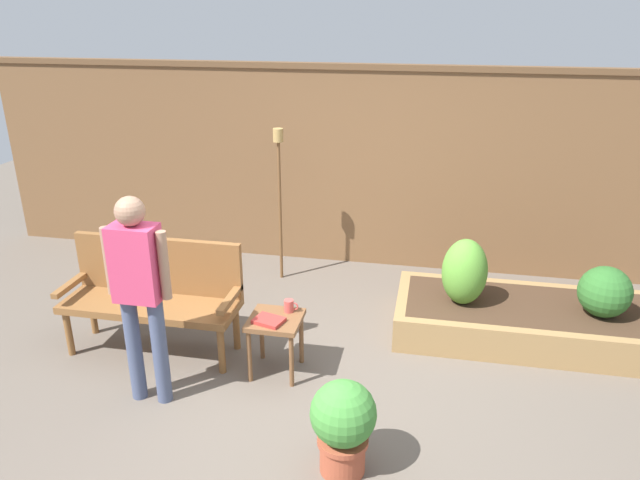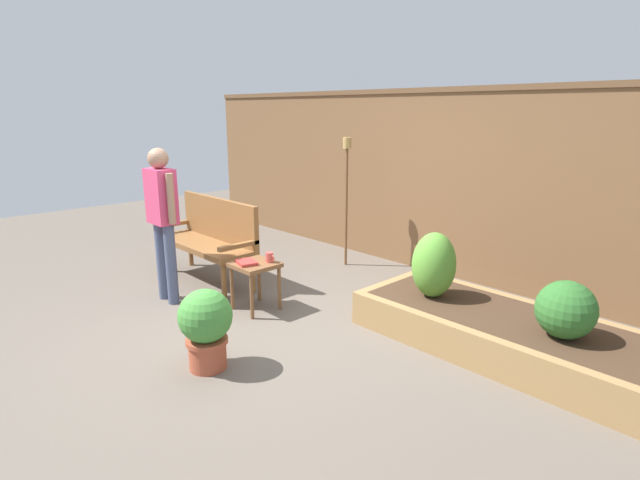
{
  "view_description": "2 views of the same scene",
  "coord_description": "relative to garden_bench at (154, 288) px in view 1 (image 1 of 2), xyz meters",
  "views": [
    {
      "loc": [
        0.78,
        -3.57,
        2.71
      ],
      "look_at": [
        -0.15,
        1.08,
        0.83
      ],
      "focal_mm": 33.35,
      "sensor_mm": 36.0,
      "label": 1
    },
    {
      "loc": [
        3.44,
        -2.42,
        1.92
      ],
      "look_at": [
        0.14,
        0.7,
        0.73
      ],
      "focal_mm": 28.02,
      "sensor_mm": 36.0,
      "label": 2
    }
  ],
  "objects": [
    {
      "name": "shrub_near_bench",
      "position": [
        2.51,
        0.72,
        0.05
      ],
      "size": [
        0.38,
        0.38,
        0.58
      ],
      "color": "brown",
      "rests_on": "raised_planter_bed"
    },
    {
      "name": "garden_bench",
      "position": [
        0.0,
        0.0,
        0.0
      ],
      "size": [
        1.44,
        0.48,
        0.94
      ],
      "color": "brown",
      "rests_on": "ground_plane"
    },
    {
      "name": "side_table",
      "position": [
        1.08,
        -0.18,
        -0.15
      ],
      "size": [
        0.4,
        0.4,
        0.48
      ],
      "color": "brown",
      "rests_on": "ground_plane"
    },
    {
      "name": "potted_boxwood",
      "position": [
        1.76,
        -1.14,
        -0.19
      ],
      "size": [
        0.41,
        0.41,
        0.63
      ],
      "color": "#A84C33",
      "rests_on": "ground_plane"
    },
    {
      "name": "ground_plane",
      "position": [
        1.42,
        -0.47,
        -0.54
      ],
      "size": [
        14.0,
        14.0,
        0.0
      ],
      "primitive_type": "plane",
      "color": "#60564C"
    },
    {
      "name": "fence_back",
      "position": [
        1.42,
        2.13,
        0.55
      ],
      "size": [
        8.4,
        0.14,
        2.16
      ],
      "color": "brown",
      "rests_on": "ground_plane"
    },
    {
      "name": "book_on_table",
      "position": [
        1.05,
        -0.26,
        -0.05
      ],
      "size": [
        0.25,
        0.22,
        0.03
      ],
      "primitive_type": "cube",
      "rotation": [
        0.0,
        0.0,
        -0.28
      ],
      "color": "#B2332D",
      "rests_on": "side_table"
    },
    {
      "name": "raised_planter_bed",
      "position": [
        3.15,
        0.77,
        -0.39
      ],
      "size": [
        2.4,
        1.0,
        0.3
      ],
      "color": "#997547",
      "rests_on": "ground_plane"
    },
    {
      "name": "cup_on_table",
      "position": [
        1.16,
        -0.06,
        -0.02
      ],
      "size": [
        0.11,
        0.08,
        0.1
      ],
      "color": "#CC4C47",
      "rests_on": "side_table"
    },
    {
      "name": "shrub_far_corner",
      "position": [
        3.64,
        0.72,
        -0.03
      ],
      "size": [
        0.43,
        0.43,
        0.43
      ],
      "color": "brown",
      "rests_on": "raised_planter_bed"
    },
    {
      "name": "person_by_bench",
      "position": [
        0.27,
        -0.69,
        0.39
      ],
      "size": [
        0.47,
        0.2,
        1.56
      ],
      "color": "#475170",
      "rests_on": "ground_plane"
    },
    {
      "name": "tiki_torch",
      "position": [
        0.67,
        1.52,
        0.56
      ],
      "size": [
        0.1,
        0.1,
        1.59
      ],
      "color": "brown",
      "rests_on": "ground_plane"
    }
  ]
}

